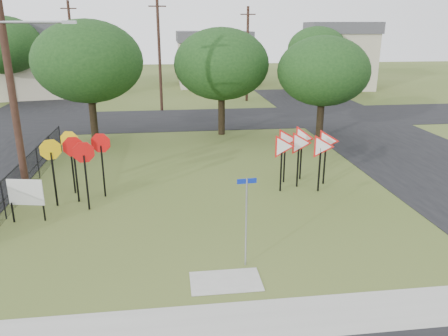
{
  "coord_description": "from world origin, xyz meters",
  "views": [
    {
      "loc": [
        -1.4,
        -13.01,
        6.91
      ],
      "look_at": [
        0.64,
        3.0,
        1.6
      ],
      "focal_mm": 35.0,
      "sensor_mm": 36.0,
      "label": 1
    }
  ],
  "objects_px": {
    "yield_sign_cluster": "(302,145)",
    "stop_sign_cluster": "(76,154)",
    "street_name_sign": "(246,216)",
    "info_board": "(26,194)"
  },
  "relations": [
    {
      "from": "info_board",
      "to": "yield_sign_cluster",
      "type": "bearing_deg",
      "value": 12.39
    },
    {
      "from": "street_name_sign",
      "to": "yield_sign_cluster",
      "type": "relative_size",
      "value": 0.84
    },
    {
      "from": "street_name_sign",
      "to": "stop_sign_cluster",
      "type": "height_order",
      "value": "street_name_sign"
    },
    {
      "from": "street_name_sign",
      "to": "info_board",
      "type": "bearing_deg",
      "value": 151.33
    },
    {
      "from": "street_name_sign",
      "to": "info_board",
      "type": "relative_size",
      "value": 1.69
    },
    {
      "from": "yield_sign_cluster",
      "to": "stop_sign_cluster",
      "type": "bearing_deg",
      "value": -176.15
    },
    {
      "from": "street_name_sign",
      "to": "yield_sign_cluster",
      "type": "height_order",
      "value": "street_name_sign"
    },
    {
      "from": "stop_sign_cluster",
      "to": "info_board",
      "type": "bearing_deg",
      "value": -130.8
    },
    {
      "from": "stop_sign_cluster",
      "to": "street_name_sign",
      "type": "bearing_deg",
      "value": -44.89
    },
    {
      "from": "street_name_sign",
      "to": "stop_sign_cluster",
      "type": "bearing_deg",
      "value": 135.11
    }
  ]
}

